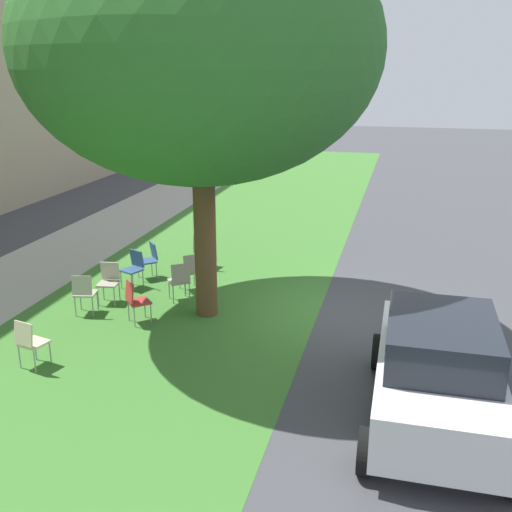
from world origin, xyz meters
name	(u,v)px	position (x,y,z in m)	size (l,w,h in m)	color
ground	(328,314)	(0.00, 0.00, 0.00)	(80.00, 80.00, 0.00)	#424247
grass_verge	(183,299)	(0.00, 3.20, 0.00)	(48.00, 6.00, 0.01)	#3D752D
sidewalk_strip	(8,282)	(0.00, 7.60, 0.00)	(48.00, 2.80, 0.01)	#ADA89E
street_tree	(200,49)	(-0.61, 2.43, 5.17)	(6.62, 6.62, 7.63)	brown
chair_0	(191,269)	(0.55, 3.20, 0.52)	(0.59, 0.59, 0.88)	#ADA393
chair_1	(84,291)	(-1.27, 4.83, 0.52)	(0.50, 0.49, 0.88)	#ADA393
chair_2	(109,279)	(-0.51, 4.68, 0.52)	(0.48, 0.47, 0.88)	#ADA393
chair_3	(150,258)	(1.10, 4.45, 0.52)	(0.59, 0.59, 0.88)	#335184
chair_4	(203,248)	(2.13, 3.46, 0.52)	(0.48, 0.47, 0.88)	olive
chair_5	(180,279)	(-0.11, 3.21, 0.52)	(0.58, 0.58, 0.88)	#ADA393
chair_6	(134,266)	(0.43, 4.54, 0.52)	(0.55, 0.54, 0.88)	#335184
chair_7	(30,340)	(-3.55, 4.55, 0.52)	(0.51, 0.50, 0.88)	beige
chair_8	(135,299)	(-1.40, 3.64, 0.52)	(0.59, 0.59, 0.88)	#B7332D
parked_car	(437,370)	(-3.54, -1.98, 0.84)	(3.70, 1.92, 1.65)	silver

